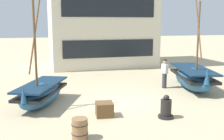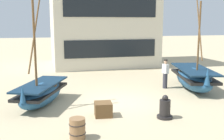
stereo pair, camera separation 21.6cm
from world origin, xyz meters
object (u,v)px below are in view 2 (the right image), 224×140
(capstan_winch, at_px, (165,109))
(wooden_barrel, at_px, (77,128))
(cargo_crate, at_px, (103,109))
(fishing_boat_centre_large, at_px, (194,78))
(harbor_building_main, at_px, (102,10))
(fishing_boat_near_left, at_px, (41,93))
(fisherman_by_hull, at_px, (165,74))

(capstan_winch, height_order, wooden_barrel, capstan_winch)
(cargo_crate, bearing_deg, capstan_winch, -20.31)
(fishing_boat_centre_large, height_order, harbor_building_main, harbor_building_main)
(wooden_barrel, bearing_deg, fishing_boat_near_left, 105.12)
(cargo_crate, bearing_deg, fishing_boat_centre_large, 27.42)
(fisherman_by_hull, bearing_deg, fishing_boat_centre_large, -22.55)
(capstan_winch, bearing_deg, cargo_crate, 159.69)
(cargo_crate, bearing_deg, fishing_boat_near_left, 137.31)
(harbor_building_main, bearing_deg, fisherman_by_hull, -81.62)
(wooden_barrel, bearing_deg, harbor_building_main, 74.54)
(fishing_boat_near_left, relative_size, fishing_boat_centre_large, 0.98)
(fishing_boat_centre_large, xyz_separation_m, harbor_building_main, (-2.96, 10.72, 4.21))
(fishing_boat_centre_large, relative_size, cargo_crate, 7.49)
(fishing_boat_centre_large, height_order, cargo_crate, fishing_boat_centre_large)
(fishing_boat_centre_large, relative_size, harbor_building_main, 0.53)
(harbor_building_main, bearing_deg, cargo_crate, -102.43)
(fisherman_by_hull, xyz_separation_m, harbor_building_main, (-1.49, 10.10, 4.05))
(fishing_boat_centre_large, distance_m, harbor_building_main, 11.89)
(fisherman_by_hull, xyz_separation_m, cargo_crate, (-4.54, -3.73, -0.55))
(wooden_barrel, bearing_deg, fishing_boat_centre_large, 34.49)
(fishing_boat_centre_large, xyz_separation_m, fisherman_by_hull, (-1.47, 0.61, 0.16))
(fisherman_by_hull, distance_m, capstan_winch, 5.12)
(fishing_boat_near_left, bearing_deg, fishing_boat_centre_large, 5.98)
(fisherman_by_hull, height_order, capstan_winch, fisherman_by_hull)
(wooden_barrel, xyz_separation_m, cargo_crate, (1.30, 1.91, -0.06))
(capstan_winch, xyz_separation_m, harbor_building_main, (0.73, 14.69, 4.51))
(fisherman_by_hull, relative_size, capstan_winch, 1.78)
(harbor_building_main, bearing_deg, wooden_barrel, -105.46)
(fishing_boat_centre_large, height_order, capstan_winch, fishing_boat_centre_large)
(capstan_winch, bearing_deg, harbor_building_main, 87.15)
(capstan_winch, height_order, harbor_building_main, harbor_building_main)
(cargo_crate, xyz_separation_m, harbor_building_main, (3.05, 13.83, 4.60))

